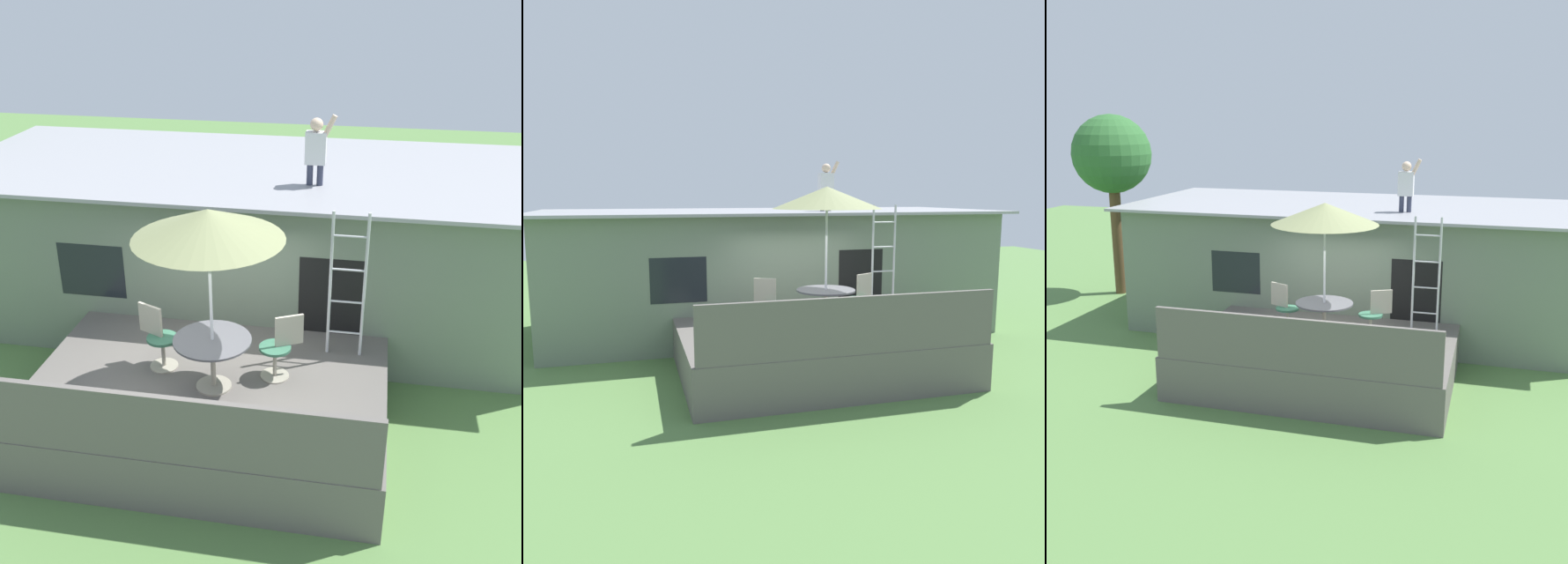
{
  "view_description": "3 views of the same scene",
  "coord_description": "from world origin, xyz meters",
  "views": [
    {
      "loc": [
        2.06,
        -7.37,
        5.97
      ],
      "look_at": [
        0.64,
        0.55,
        2.1
      ],
      "focal_mm": 42.08,
      "sensor_mm": 36.0,
      "label": 1
    },
    {
      "loc": [
        -3.2,
        -9.15,
        3.2
      ],
      "look_at": [
        -0.49,
        0.44,
        1.62
      ],
      "focal_mm": 35.05,
      "sensor_mm": 36.0,
      "label": 2
    },
    {
      "loc": [
        3.03,
        -11.27,
        4.82
      ],
      "look_at": [
        -0.39,
        0.5,
        1.74
      ],
      "focal_mm": 42.44,
      "sensor_mm": 36.0,
      "label": 3
    }
  ],
  "objects": [
    {
      "name": "person_figure",
      "position": [
        1.13,
        2.67,
        3.44
      ],
      "size": [
        0.47,
        0.2,
        1.11
      ],
      "color": "#33384C",
      "rests_on": "house"
    },
    {
      "name": "patio_chair_left",
      "position": [
        -0.77,
        0.26,
        1.26
      ],
      "size": [
        0.59,
        0.44,
        0.92
      ],
      "rotation": [
        0.0,
        0.0,
        -0.42
      ],
      "color": "#A59E8C",
      "rests_on": "deck"
    },
    {
      "name": "house",
      "position": [
        0.0,
        3.6,
        1.42
      ],
      "size": [
        10.5,
        4.5,
        2.84
      ],
      "color": "slate",
      "rests_on": "ground"
    },
    {
      "name": "patio_umbrella",
      "position": [
        0.12,
        -0.13,
        3.15
      ],
      "size": [
        1.9,
        1.9,
        2.54
      ],
      "color": "silver",
      "rests_on": "deck"
    },
    {
      "name": "patio_chair_right",
      "position": [
        0.96,
        0.29,
        1.26
      ],
      "size": [
        0.59,
        0.44,
        0.92
      ],
      "rotation": [
        0.0,
        0.0,
        -2.67
      ],
      "color": "#A59E8C",
      "rests_on": "deck"
    },
    {
      "name": "step_ladder",
      "position": [
        1.79,
        1.03,
        1.9
      ],
      "size": [
        0.52,
        0.04,
        2.2
      ],
      "color": "silver",
      "rests_on": "deck"
    },
    {
      "name": "deck_railing",
      "position": [
        0.0,
        -1.69,
        1.25
      ],
      "size": [
        4.78,
        0.08,
        0.9
      ],
      "primitive_type": "cube",
      "color": "#605B56",
      "rests_on": "deck"
    },
    {
      "name": "patio_table",
      "position": [
        0.12,
        -0.13,
        1.39
      ],
      "size": [
        1.04,
        1.04,
        0.74
      ],
      "color": "#A59E8C",
      "rests_on": "deck"
    },
    {
      "name": "ground_plane",
      "position": [
        0.0,
        0.0,
        0.0
      ],
      "size": [
        40.0,
        40.0,
        0.0
      ],
      "primitive_type": "plane",
      "color": "#567F42"
    },
    {
      "name": "deck",
      "position": [
        0.0,
        0.0,
        0.4
      ],
      "size": [
        4.88,
        3.48,
        0.8
      ],
      "primitive_type": "cube",
      "color": "#605B56",
      "rests_on": "ground"
    }
  ]
}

